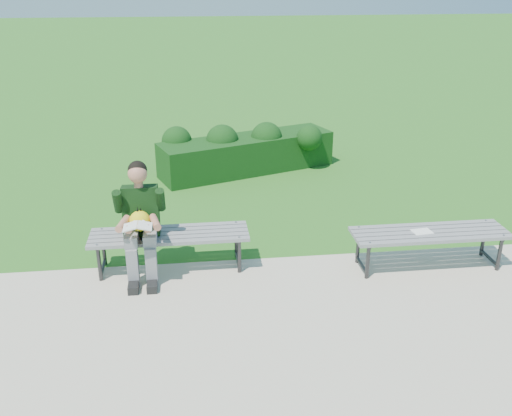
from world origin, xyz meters
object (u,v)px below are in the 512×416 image
Objects in this scene: bench_left at (170,238)px; paper_sheet at (422,232)px; bench_right at (430,236)px; seated_boy at (140,218)px; hedge at (245,150)px.

bench_left is 2.89m from paper_sheet.
seated_boy reaches higher than bench_right.
seated_boy is 3.19m from paper_sheet.
seated_boy reaches higher than paper_sheet.
seated_boy is at bearing 176.09° from paper_sheet.
hedge is 2.37× the size of seated_boy.
paper_sheet is at bearing -66.18° from hedge.
hedge is 13.11× the size of paper_sheet.
bench_right is at bearing 0.00° from paper_sheet.
bench_left is 7.58× the size of paper_sheet.
hedge is 4.14m from bench_right.
paper_sheet is at bearing 180.00° from bench_right.
paper_sheet is (-0.10, 0.00, 0.06)m from bench_right.
bench_left is 1.37× the size of seated_boy.
paper_sheet is (1.66, -3.75, 0.10)m from hedge.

